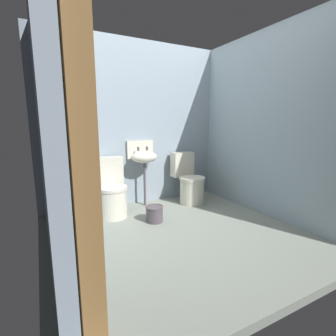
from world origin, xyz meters
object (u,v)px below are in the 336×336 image
object	(u,v)px
wooden_door_post	(82,128)
toilet_right	(189,182)
toilet_left	(112,192)
bucket	(154,214)
sink	(144,157)

from	to	relation	value
wooden_door_post	toilet_right	distance (m)	2.85
toilet_left	bucket	bearing A→B (deg)	140.95
wooden_door_post	toilet_right	bearing A→B (deg)	45.80
bucket	toilet_left	bearing A→B (deg)	129.60
toilet_left	bucket	distance (m)	0.68
toilet_left	sink	xyz separation A→B (m)	(0.55, 0.19, 0.43)
wooden_door_post	toilet_left	world-z (taller)	wooden_door_post
toilet_left	bucket	size ratio (longest dim) A/B	3.35
wooden_door_post	toilet_left	xyz separation A→B (m)	(0.64, 1.94, -0.91)
wooden_door_post	bucket	distance (m)	2.10
toilet_left	toilet_right	bearing A→B (deg)	-168.68
sink	toilet_right	bearing A→B (deg)	-15.15
toilet_right	toilet_left	bearing A→B (deg)	-1.00
wooden_door_post	bucket	xyz separation A→B (m)	(1.05, 1.44, -1.12)
toilet_left	sink	size ratio (longest dim) A/B	0.79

